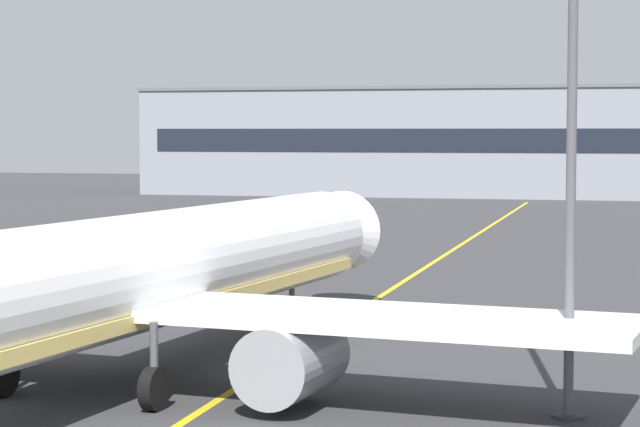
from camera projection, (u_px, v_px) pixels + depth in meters
name	position (u px, v px, depth m)	size (l,w,h in m)	color
taxiway_centreline	(358.00, 311.00, 56.98)	(0.30, 180.00, 0.01)	yellow
airliner_foreground	(108.00, 283.00, 38.97)	(32.34, 41.49, 11.65)	white
apron_lamp_post	(571.00, 150.00, 35.14)	(2.24, 0.90, 14.40)	#515156
safety_cone_by_nose_gear	(299.00, 316.00, 53.61)	(0.44, 0.44, 0.55)	orange
terminal_building	(636.00, 142.00, 152.23)	(123.03, 12.40, 13.55)	gray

